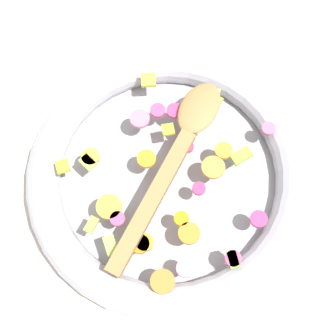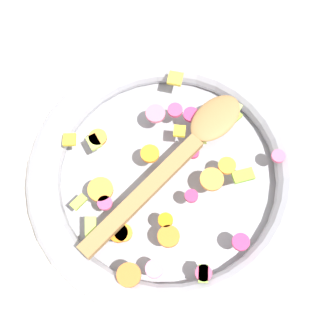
% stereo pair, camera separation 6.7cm
% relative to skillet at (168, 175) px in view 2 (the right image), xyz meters
% --- Properties ---
extents(ground_plane, '(4.00, 4.00, 0.00)m').
position_rel_skillet_xyz_m(ground_plane, '(0.00, 0.00, -0.02)').
color(ground_plane, beige).
extents(skillet, '(0.42, 0.42, 0.05)m').
position_rel_skillet_xyz_m(skillet, '(0.00, 0.00, 0.00)').
color(skillet, gray).
rests_on(skillet, ground_plane).
extents(chopped_vegetables, '(0.32, 0.31, 0.01)m').
position_rel_skillet_xyz_m(chopped_vegetables, '(-0.02, -0.01, 0.03)').
color(chopped_vegetables, orange).
rests_on(chopped_vegetables, skillet).
extents(wooden_spoon, '(0.32, 0.06, 0.01)m').
position_rel_skillet_xyz_m(wooden_spoon, '(0.02, -0.00, 0.04)').
color(wooden_spoon, olive).
rests_on(wooden_spoon, chopped_vegetables).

